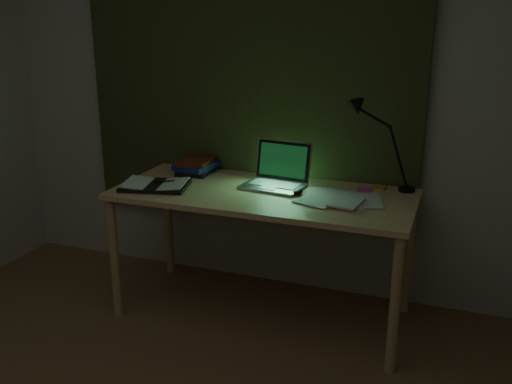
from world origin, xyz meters
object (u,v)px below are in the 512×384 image
Objects in this scene: desk_lamp at (410,147)px; desk at (263,254)px; loose_papers at (338,201)px; laptop at (273,167)px; open_textbook at (155,185)px; book_stack at (196,165)px.

desk is at bearing -163.13° from desk_lamp.
desk is 4.76× the size of loose_papers.
open_textbook is at bearing -153.14° from laptop.
loose_papers reaches higher than desk.
open_textbook is at bearing -174.84° from loose_papers.
laptop reaches higher than open_textbook.
book_stack is at bearing 156.91° from desk.
laptop is 1.10× the size of loose_papers.
desk is at bearing -0.65° from open_textbook.
desk_lamp reaches higher than book_stack.
laptop is 1.04× the size of open_textbook.
book_stack reaches higher than open_textbook.
desk_lamp is (0.78, 0.30, 0.65)m from desk.
open_textbook is 1.05× the size of loose_papers.
laptop reaches higher than desk.
desk is 0.60m from loose_papers.
laptop is (0.03, 0.10, 0.52)m from desk.
desk is 4.34× the size of laptop.
laptop is at bearing 73.93° from desk.
loose_papers is 0.69× the size of desk_lamp.
book_stack is 0.49× the size of desk_lamp.
desk is 0.76m from open_textbook.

